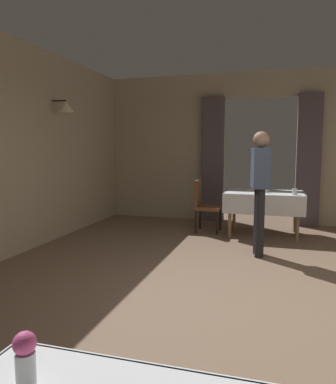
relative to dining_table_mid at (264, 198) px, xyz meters
The scene contains 10 objects.
ground 3.12m from the dining_table_mid, 92.71° to the right, with size 10.08×10.08×0.00m, color #7A604C.
wall_back 1.43m from the dining_table_mid, 97.32° to the left, with size 6.40×0.27×3.00m.
dining_table_mid is the anchor object (origin of this frame).
chair_mid_left 1.05m from the dining_table_mid, behind, with size 0.44×0.44×0.93m.
flower_vase_near 5.67m from the dining_table_mid, 95.34° to the right, with size 0.07×0.07×0.19m.
flower_vase_mid 0.28m from the dining_table_mid, 69.45° to the left, with size 0.07×0.07×0.18m.
plate_mid_b 0.41m from the dining_table_mid, 128.32° to the left, with size 0.21×0.21×0.01m, color white.
glass_mid_c 0.20m from the dining_table_mid, 77.74° to the right, with size 0.07×0.07×0.12m, color silver.
glass_mid_d 0.58m from the dining_table_mid, 30.14° to the right, with size 0.08×0.08×0.10m, color silver.
person_waiter_by_doorway 1.38m from the dining_table_mid, 91.10° to the right, with size 0.28×0.39×1.72m.
Camera 1 is at (0.31, -3.46, 1.48)m, focal length 34.51 mm.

